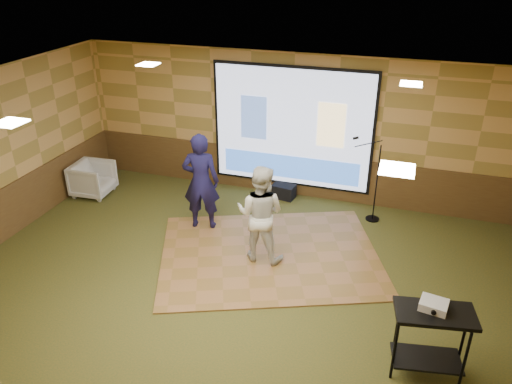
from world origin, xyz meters
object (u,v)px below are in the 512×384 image
(mic_stand, at_px, (372,196))
(banquet_chair, at_px, (93,179))
(av_table, at_px, (432,331))
(player_right, at_px, (260,214))
(duffel_bag, at_px, (284,191))
(player_left, at_px, (201,182))
(projector_screen, at_px, (292,129))
(dance_floor, at_px, (270,254))
(projector, at_px, (434,305))

(mic_stand, relative_size, banquet_chair, 2.14)
(banquet_chair, bearing_deg, av_table, -117.22)
(player_right, height_order, banquet_chair, player_right)
(mic_stand, relative_size, duffel_bag, 3.59)
(player_left, height_order, duffel_bag, player_left)
(projector_screen, xyz_separation_m, banquet_chair, (-4.00, -1.28, -1.12))
(dance_floor, relative_size, player_left, 2.01)
(dance_floor, relative_size, banquet_chair, 4.72)
(dance_floor, xyz_separation_m, player_left, (-1.48, 0.55, 0.94))
(mic_stand, bearing_deg, projector_screen, 145.27)
(player_right, bearing_deg, duffel_bag, -83.37)
(projector, bearing_deg, projector_screen, 133.26)
(player_right, xyz_separation_m, mic_stand, (1.64, 1.96, -0.38))
(projector, bearing_deg, dance_floor, 153.38)
(mic_stand, xyz_separation_m, banquet_chair, (-5.76, -0.71, -0.14))
(projector_screen, xyz_separation_m, mic_stand, (1.76, -0.57, -0.98))
(dance_floor, xyz_separation_m, banquet_chair, (-4.26, 1.11, 0.34))
(dance_floor, height_order, mic_stand, mic_stand)
(player_left, bearing_deg, av_table, 135.19)
(dance_floor, xyz_separation_m, mic_stand, (1.51, 1.82, 0.48))
(projector, relative_size, banquet_chair, 0.40)
(banquet_chair, bearing_deg, player_right, -109.93)
(dance_floor, distance_m, banquet_chair, 4.41)
(player_right, xyz_separation_m, banquet_chair, (-4.13, 1.25, -0.52))
(mic_stand, distance_m, banquet_chair, 5.81)
(player_right, bearing_deg, dance_floor, -132.01)
(player_right, relative_size, banquet_chair, 2.15)
(player_right, height_order, mic_stand, player_right)
(dance_floor, bearing_deg, banquet_chair, 165.34)
(player_left, bearing_deg, mic_stand, -170.15)
(duffel_bag, bearing_deg, player_right, -84.90)
(banquet_chair, relative_size, duffel_bag, 1.68)
(player_left, height_order, mic_stand, player_left)
(projector_screen, distance_m, player_left, 2.27)
(projector_screen, xyz_separation_m, projector, (2.82, -4.29, -0.44))
(player_right, xyz_separation_m, projector, (2.69, -1.77, 0.16))
(player_left, distance_m, av_table, 4.79)
(projector_screen, bearing_deg, player_left, -123.69)
(projector_screen, height_order, projector, projector_screen)
(av_table, relative_size, duffel_bag, 2.10)
(projector_screen, distance_m, duffel_bag, 1.35)
(projector, xyz_separation_m, mic_stand, (-1.05, 3.73, -0.54))
(player_right, distance_m, duffel_bag, 2.46)
(dance_floor, bearing_deg, mic_stand, 50.43)
(duffel_bag, bearing_deg, dance_floor, -81.26)
(player_right, height_order, projector, player_right)
(av_table, height_order, mic_stand, mic_stand)
(dance_floor, distance_m, player_right, 0.88)
(duffel_bag, bearing_deg, mic_stand, -11.63)
(av_table, relative_size, mic_stand, 0.58)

